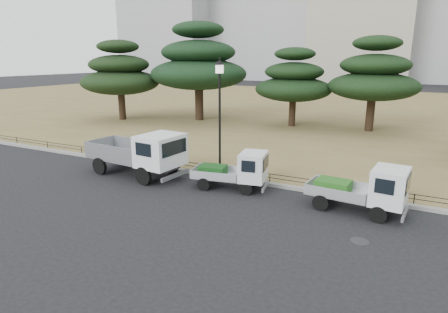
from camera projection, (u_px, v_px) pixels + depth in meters
The scene contains 14 objects.
ground at pixel (203, 197), 15.88m from camera, with size 220.00×220.00×0.00m, color black.
lawn at pixel (338, 109), 42.28m from camera, with size 120.00×56.00×0.15m, color olive.
curb at pixel (230, 178), 18.11m from camera, with size 120.00×0.25×0.16m, color gray.
truck_large at pixel (140, 152), 18.41m from camera, with size 5.29×2.51×2.24m.
truck_kei_front at pixel (235, 170), 16.65m from camera, with size 3.45×1.90×1.73m.
truck_kei_rear at pixel (364, 189), 14.09m from camera, with size 3.68×1.84×1.86m.
street_lamp at pixel (220, 98), 17.70m from camera, with size 0.49×0.49×5.49m.
pipe_fence at pixel (231, 170), 18.15m from camera, with size 38.00×0.04×0.40m.
tarp_pile at pixel (125, 151), 21.48m from camera, with size 1.67×1.48×0.92m.
manhole at pixel (360, 241), 12.02m from camera, with size 0.60×0.60×0.01m, color #2D2D30.
pine_west_far at pixel (120, 74), 33.98m from camera, with size 7.08×7.08×7.15m.
pine_west_near at pixel (199, 64), 33.47m from camera, with size 8.69×8.69×8.69m.
pine_center_left at pixel (294, 81), 30.72m from camera, with size 6.31×6.31×6.41m.
pine_center_right at pixel (374, 77), 28.42m from camera, with size 6.79×6.79×7.20m.
Camera 1 is at (7.52, -12.92, 5.71)m, focal length 30.00 mm.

